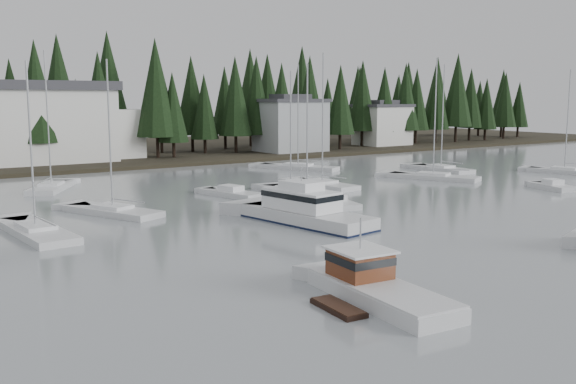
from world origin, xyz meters
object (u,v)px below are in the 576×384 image
Objects in this scene: sailboat_2 at (36,234)px; sailboat_10 at (298,169)px; runabout_4 at (231,195)px; sailboat_4 at (564,173)px; sailboat_11 at (433,179)px; runabout_2 at (553,188)px; sailboat_1 at (441,170)px; sailboat_3 at (307,200)px; lobster_boat_brown at (374,290)px; sailboat_12 at (291,194)px; house_east_a at (290,124)px; sailboat_7 at (113,213)px; house_east_b at (382,124)px; cabin_cruiser_center at (305,213)px; runabout_1 at (335,204)px; harbor_inn at (34,123)px; sailboat_8 at (52,189)px; sailboat_5 at (322,186)px.

sailboat_10 is at bearing -63.23° from sailboat_2.
sailboat_4 is at bearing -113.52° from runabout_4.
runabout_2 is (4.03, -12.47, 0.06)m from sailboat_11.
sailboat_1 reaches higher than sailboat_3.
lobster_boat_brown is 32.64m from sailboat_12.
sailboat_7 is (-42.60, -37.03, -4.84)m from house_east_a.
sailboat_3 reaches higher than house_east_b.
sailboat_3 is at bearing 171.61° from sailboat_12.
cabin_cruiser_center is 14.21m from sailboat_12.
sailboat_3 is 21.39m from sailboat_11.
sailboat_11 is 19.99m from sailboat_12.
house_east_a is at bearing -71.94° from sailboat_7.
runabout_1 is at bearing 95.15° from runabout_2.
sailboat_4 reaches higher than house_east_a.
harbor_inn reaches higher than house_east_a.
house_east_b is at bearing -62.90° from sailboat_2.
sailboat_8 reaches higher than sailboat_3.
sailboat_8 is 18.94m from runabout_4.
lobster_boat_brown is 54.51m from sailboat_1.
sailboat_3 is 0.88× the size of sailboat_8.
sailboat_12 is (-13.13, -17.46, -0.00)m from sailboat_10.
lobster_boat_brown is 0.60× the size of sailboat_8.
harbor_inn is 2.32× the size of sailboat_3.
lobster_boat_brown is 18.47m from cabin_cruiser_center.
cabin_cruiser_center is 30.48m from sailboat_8.
sailboat_5 reaches higher than house_east_a.
sailboat_1 is 32.42m from runabout_4.
sailboat_5 reaches higher than lobster_boat_brown.
sailboat_2 is at bearing 104.43° from sailboat_1.
sailboat_5 is at bearing 101.21° from sailboat_1.
sailboat_3 is at bearing 72.17° from sailboat_4.
runabout_2 is (24.54, -4.56, -0.00)m from runabout_1.
house_east_b is at bearing -53.52° from sailboat_5.
sailboat_11 reaches higher than sailboat_1.
sailboat_10 is (27.20, -23.23, -5.70)m from harbor_inn.
sailboat_8 is (-45.21, 10.46, 0.01)m from sailboat_1.
sailboat_1 is 29.55m from sailboat_3.
sailboat_4 is at bearing -60.22° from lobster_boat_brown.
lobster_boat_brown is 0.68× the size of sailboat_3.
harbor_inn is 4.70× the size of runabout_1.
sailboat_11 is (38.21, -15.70, -0.02)m from sailboat_8.
cabin_cruiser_center reaches higher than runabout_2.
sailboat_8 reaches higher than harbor_inn.
harbor_inn is 39.78m from runabout_4.
lobster_boat_brown is 0.62× the size of sailboat_10.
house_east_b is (22.00, 2.00, -0.50)m from house_east_a.
sailboat_1 reaches higher than runabout_2.
sailboat_1 is at bearing -40.47° from harbor_inn.
harbor_inn is 2.13× the size of sailboat_1.
sailboat_2 is 0.96× the size of sailboat_7.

